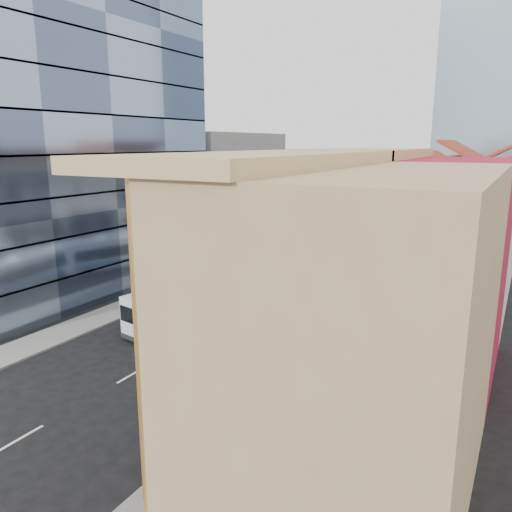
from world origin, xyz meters
The scene contains 13 objects.
ground centered at (0.00, 0.00, 0.00)m, with size 200.00×200.00×0.00m, color black.
sidewalk_right centered at (8.50, 22.00, 0.07)m, with size 3.00×90.00×0.15m, color slate.
sidewalk_left centered at (-8.50, 22.00, 0.07)m, with size 3.00×90.00×0.15m, color slate.
shophouse_tan centered at (14.00, 5.00, 6.00)m, with size 8.00×14.00×12.00m, color tan.
shophouse_red centered at (14.00, 17.00, 6.00)m, with size 8.00×10.00×12.00m, color #A9132B.
shophouse_cream_near centered at (14.00, 26.50, 5.00)m, with size 8.00×9.00×10.00m, color beige.
shophouse_cream_mid centered at (14.00, 35.50, 5.00)m, with size 8.00×9.00×10.00m, color beige.
shophouse_cream_far centered at (14.00, 46.00, 5.50)m, with size 8.00×12.00×11.00m, color beige.
office_tower centered at (-17.00, 19.00, 15.00)m, with size 12.00×26.00×30.00m, color #404D65.
office_block_far centered at (-16.00, 42.00, 7.00)m, with size 10.00×18.00×14.00m, color gray.
bus_left_near centered at (-2.00, 16.48, 1.68)m, with size 2.45×10.48×3.36m, color silver, non-canonical shape.
bus_left_far centered at (-3.81, 25.93, 1.91)m, with size 2.80×11.94×3.83m, color silver, non-canonical shape.
bus_right centered at (4.61, 14.09, 1.74)m, with size 2.54×10.85×3.48m, color white, non-canonical shape.
Camera 1 is at (18.73, -11.38, 12.84)m, focal length 35.00 mm.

